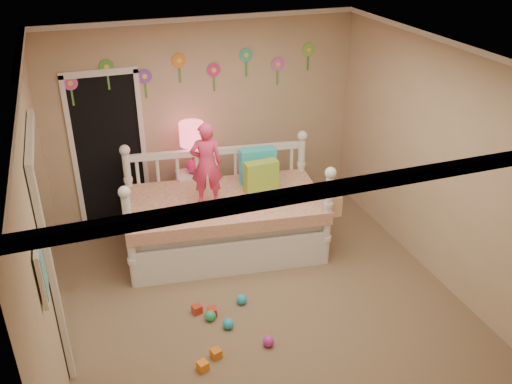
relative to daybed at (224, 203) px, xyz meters
name	(u,v)px	position (x,y,z in m)	size (l,w,h in m)	color
floor	(266,307)	(0.08, -1.22, -0.63)	(4.00, 4.50, 0.01)	#7F684C
ceiling	(269,60)	(0.08, -1.22, 1.97)	(4.00, 4.50, 0.01)	white
back_wall	(206,120)	(0.08, 1.03, 0.67)	(4.00, 0.01, 2.60)	tan
left_wall	(43,236)	(-1.92, -1.22, 0.67)	(0.01, 4.50, 2.60)	tan
right_wall	(446,168)	(2.08, -1.22, 0.67)	(0.01, 4.50, 2.60)	tan
crown_molding	(269,64)	(0.08, -1.22, 1.94)	(4.00, 4.50, 0.06)	white
daybed	(224,203)	(0.00, 0.00, 0.00)	(2.32, 1.25, 1.26)	white
pillow_turquoise	(258,165)	(0.51, 0.26, 0.29)	(0.44, 0.15, 0.44)	#29B3D0
pillow_lime	(261,176)	(0.47, 0.02, 0.26)	(0.40, 0.15, 0.38)	#90BC39
child	(206,164)	(-0.21, -0.06, 0.56)	(0.36, 0.23, 0.98)	#EF3666
nightstand	(195,198)	(-0.19, 0.72, -0.27)	(0.44, 0.33, 0.73)	white
table_lamp	(192,140)	(-0.19, 0.72, 0.54)	(0.31, 0.31, 0.67)	#EA1F72
closet_doorway	(109,152)	(-1.17, 1.01, 0.41)	(0.90, 0.04, 2.07)	black
flower_decals	(197,71)	(-0.01, 1.02, 1.31)	(3.40, 0.02, 0.50)	#B2668C
mirror_closet	(52,242)	(-1.88, -0.92, 0.42)	(0.07, 1.30, 2.10)	white
wall_picture	(41,271)	(-1.89, -2.12, 0.92)	(0.05, 0.34, 0.42)	white
hanging_bag	(332,201)	(1.11, -0.60, 0.14)	(0.20, 0.16, 0.36)	beige
toy_scatter	(236,345)	(-0.41, -1.71, -0.57)	(0.80, 1.30, 0.11)	#996666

